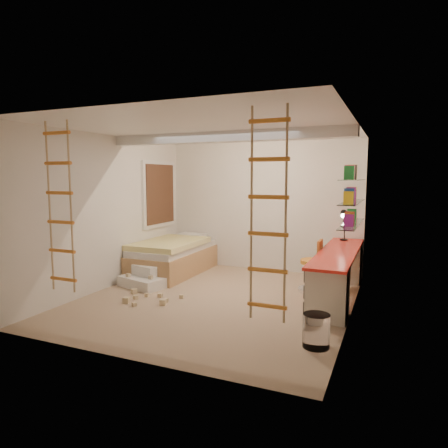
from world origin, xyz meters
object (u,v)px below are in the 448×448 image
at_px(bed, 174,257).
at_px(swivel_chair, 315,273).
at_px(desk, 338,272).
at_px(play_platform, 147,278).

height_order(bed, swivel_chair, swivel_chair).
bearing_deg(desk, swivel_chair, 157.96).
xyz_separation_m(desk, swivel_chair, (-0.39, 0.16, -0.08)).
relative_size(desk, play_platform, 3.00).
bearing_deg(play_platform, swivel_chair, 15.64).
xyz_separation_m(desk, bed, (-3.20, 0.36, -0.07)).
distance_m(swivel_chair, play_platform, 2.89).
relative_size(desk, bed, 1.40).
relative_size(desk, swivel_chair, 3.21).
distance_m(bed, swivel_chair, 2.81).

